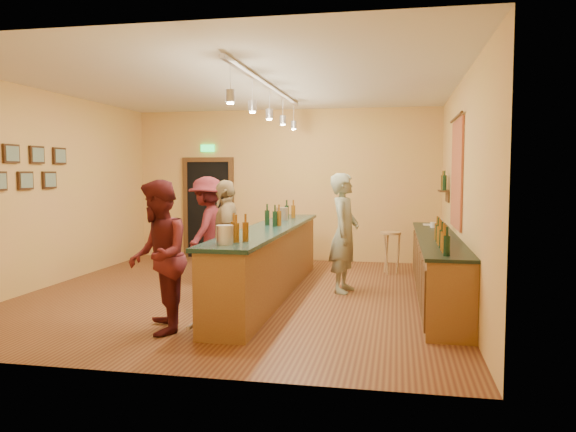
% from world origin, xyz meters
% --- Properties ---
extents(floor, '(7.00, 7.00, 0.00)m').
position_xyz_m(floor, '(0.00, 0.00, 0.00)').
color(floor, '#562718').
rests_on(floor, ground).
extents(ceiling, '(6.50, 7.00, 0.02)m').
position_xyz_m(ceiling, '(0.00, 0.00, 3.20)').
color(ceiling, silver).
rests_on(ceiling, wall_back).
extents(wall_back, '(6.50, 0.02, 3.20)m').
position_xyz_m(wall_back, '(0.00, 3.50, 1.60)').
color(wall_back, gold).
rests_on(wall_back, floor).
extents(wall_front, '(6.50, 0.02, 3.20)m').
position_xyz_m(wall_front, '(0.00, -3.50, 1.60)').
color(wall_front, gold).
rests_on(wall_front, floor).
extents(wall_left, '(0.02, 7.00, 3.20)m').
position_xyz_m(wall_left, '(-3.25, 0.00, 1.60)').
color(wall_left, gold).
rests_on(wall_left, floor).
extents(wall_right, '(0.02, 7.00, 3.20)m').
position_xyz_m(wall_right, '(3.25, 0.00, 1.60)').
color(wall_right, gold).
rests_on(wall_right, floor).
extents(doorway, '(1.15, 0.09, 2.48)m').
position_xyz_m(doorway, '(-1.70, 3.47, 1.13)').
color(doorway, black).
rests_on(doorway, wall_back).
extents(tapestry, '(0.03, 1.40, 1.60)m').
position_xyz_m(tapestry, '(3.23, 0.40, 1.85)').
color(tapestry, '#A72127').
rests_on(tapestry, wall_right).
extents(bottle_shelf, '(0.17, 0.55, 0.54)m').
position_xyz_m(bottle_shelf, '(3.17, 1.90, 1.67)').
color(bottle_shelf, '#442314').
rests_on(bottle_shelf, wall_right).
extents(picture_grid, '(0.06, 2.20, 0.70)m').
position_xyz_m(picture_grid, '(-3.21, -0.75, 1.95)').
color(picture_grid, '#382111').
rests_on(picture_grid, wall_left).
extents(back_counter, '(0.60, 4.55, 1.27)m').
position_xyz_m(back_counter, '(2.97, 0.18, 0.49)').
color(back_counter, brown).
rests_on(back_counter, floor).
extents(tasting_bar, '(0.73, 5.10, 1.38)m').
position_xyz_m(tasting_bar, '(0.47, -0.00, 0.61)').
color(tasting_bar, brown).
rests_on(tasting_bar, floor).
extents(pendant_track, '(0.11, 4.60, 0.50)m').
position_xyz_m(pendant_track, '(0.47, -0.00, 2.98)').
color(pendant_track, silver).
rests_on(pendant_track, ceiling).
extents(bartender, '(0.53, 0.73, 1.86)m').
position_xyz_m(bartender, '(1.56, 0.46, 0.93)').
color(bartender, gray).
rests_on(bartender, floor).
extents(customer_a, '(0.96, 1.07, 1.79)m').
position_xyz_m(customer_a, '(-0.36, -2.20, 0.90)').
color(customer_a, '#59191E').
rests_on(customer_a, floor).
extents(customer_b, '(0.70, 1.11, 1.77)m').
position_xyz_m(customer_b, '(-0.14, -0.25, 0.88)').
color(customer_b, '#997A51').
rests_on(customer_b, floor).
extents(customer_c, '(0.76, 1.22, 1.81)m').
position_xyz_m(customer_c, '(-0.81, 0.85, 0.90)').
color(customer_c, '#59191E').
rests_on(customer_c, floor).
extents(bar_stool, '(0.38, 0.38, 0.78)m').
position_xyz_m(bar_stool, '(2.26, 2.20, 0.64)').
color(bar_stool, '#9A7645').
rests_on(bar_stool, floor).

